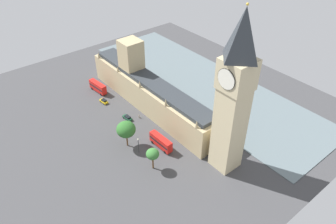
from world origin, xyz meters
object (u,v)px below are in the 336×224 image
object	(u,v)px
parliament_building	(148,90)
clock_tower	(234,94)
double_decker_bus_kerbside	(98,87)
plane_tree_midblock	(126,129)
plane_tree_under_trees	(153,154)
car_yellow_cab_corner	(104,101)
street_lamp_leading	(138,143)
double_decker_bus_opposite_hall	(161,142)
pedestrian_by_river_gate	(139,116)
car_dark_green_far_end	(127,118)

from	to	relation	value
parliament_building	clock_tower	distance (m)	50.94
double_decker_bus_kerbside	plane_tree_midblock	distance (m)	41.85
clock_tower	plane_tree_under_trees	distance (m)	33.99
parliament_building	car_yellow_cab_corner	distance (m)	21.38
car_yellow_cab_corner	street_lamp_leading	world-z (taller)	street_lamp_leading
plane_tree_midblock	street_lamp_leading	size ratio (longest dim) A/B	1.64
street_lamp_leading	double_decker_bus_opposite_hall	bearing A→B (deg)	161.03
double_decker_bus_opposite_hall	street_lamp_leading	distance (m)	8.83
parliament_building	plane_tree_midblock	world-z (taller)	parliament_building
pedestrian_by_river_gate	plane_tree_under_trees	xyz separation A→B (m)	(12.80, 26.82, 5.97)
street_lamp_leading	double_decker_bus_kerbside	bearing A→B (deg)	-101.01
car_yellow_cab_corner	pedestrian_by_river_gate	xyz separation A→B (m)	(-5.90, 19.07, -0.19)
car_yellow_cab_corner	street_lamp_leading	distance (m)	37.01
car_dark_green_far_end	pedestrian_by_river_gate	size ratio (longest dim) A/B	3.09
parliament_building	car_yellow_cab_corner	bearing A→B (deg)	-43.89
parliament_building	car_dark_green_far_end	xyz separation A→B (m)	(13.07, 2.85, -6.86)
plane_tree_under_trees	double_decker_bus_kerbside	bearing A→B (deg)	-99.84
parliament_building	plane_tree_under_trees	xyz separation A→B (m)	(21.49, 31.85, -1.08)
double_decker_bus_opposite_hall	plane_tree_midblock	bearing A→B (deg)	-44.63
double_decker_bus_opposite_hall	parliament_building	bearing A→B (deg)	-118.71
pedestrian_by_river_gate	street_lamp_leading	distance (m)	21.41
pedestrian_by_river_gate	parliament_building	bearing A→B (deg)	75.00
double_decker_bus_kerbside	pedestrian_by_river_gate	distance (m)	29.10
car_yellow_cab_corner	street_lamp_leading	xyz separation A→B (m)	(6.21, 36.29, 3.73)
parliament_building	car_yellow_cab_corner	xyz separation A→B (m)	(14.60, -14.04, -6.86)
clock_tower	street_lamp_leading	bearing A→B (deg)	-49.80
double_decker_bus_kerbside	pedestrian_by_river_gate	size ratio (longest dim) A/B	6.89
plane_tree_under_trees	double_decker_bus_opposite_hall	bearing A→B (deg)	-142.35
double_decker_bus_kerbside	plane_tree_midblock	world-z (taller)	plane_tree_midblock
parliament_building	street_lamp_leading	xyz separation A→B (m)	(20.80, 22.25, -3.13)
street_lamp_leading	car_yellow_cab_corner	bearing A→B (deg)	-99.70
street_lamp_leading	car_dark_green_far_end	bearing A→B (deg)	-111.72
pedestrian_by_river_gate	car_yellow_cab_corner	bearing A→B (deg)	152.13
car_yellow_cab_corner	car_dark_green_far_end	xyz separation A→B (m)	(-1.52, 16.90, 0.00)
clock_tower	plane_tree_under_trees	world-z (taller)	clock_tower
clock_tower	street_lamp_leading	distance (m)	39.87
car_dark_green_far_end	street_lamp_leading	world-z (taller)	street_lamp_leading
double_decker_bus_kerbside	double_decker_bus_opposite_hall	distance (m)	48.88
double_decker_bus_kerbside	plane_tree_midblock	size ratio (longest dim) A/B	0.98
double_decker_bus_kerbside	double_decker_bus_opposite_hall	bearing A→B (deg)	-96.69
double_decker_bus_opposite_hall	pedestrian_by_river_gate	world-z (taller)	double_decker_bus_opposite_hall
clock_tower	plane_tree_under_trees	xyz separation A→B (m)	(20.82, -14.22, -22.79)
car_dark_green_far_end	double_decker_bus_kerbside	bearing A→B (deg)	82.23
clock_tower	car_yellow_cab_corner	world-z (taller)	clock_tower
parliament_building	double_decker_bus_kerbside	size ratio (longest dim) A/B	7.02
car_yellow_cab_corner	street_lamp_leading	size ratio (longest dim) A/B	0.66
plane_tree_midblock	double_decker_bus_kerbside	bearing A→B (deg)	-104.14
parliament_building	double_decker_bus_kerbside	bearing A→B (deg)	-63.59
car_dark_green_far_end	pedestrian_by_river_gate	bearing A→B (deg)	-31.57
double_decker_bus_opposite_hall	car_yellow_cab_corner	bearing A→B (deg)	-89.06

